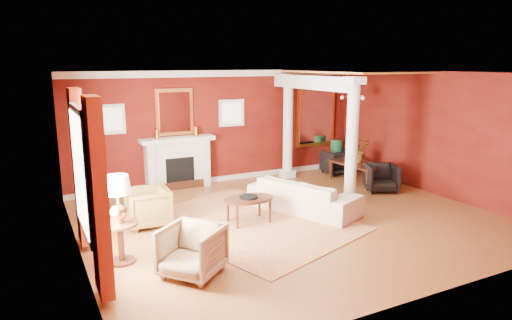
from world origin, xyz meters
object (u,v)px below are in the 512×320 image
armchair_leopard (148,205)px  side_table (118,205)px  coffee_table (249,200)px  armchair_stripe (192,248)px  dining_table (359,167)px  sofa (304,190)px

armchair_leopard → side_table: size_ratio=0.58×
coffee_table → side_table: size_ratio=0.71×
armchair_stripe → coffee_table: (1.75, 1.65, 0.05)m
armchair_leopard → dining_table: 5.80m
dining_table → armchair_stripe: bearing=114.2°
armchair_stripe → dining_table: size_ratio=0.55×
sofa → coffee_table: size_ratio=2.34×
armchair_stripe → coffee_table: armchair_stripe is taller
side_table → coffee_table: bearing=15.7°
side_table → dining_table: (6.54, 2.18, -0.52)m
side_table → armchair_stripe: bearing=-47.2°
sofa → coffee_table: 1.34m
armchair_stripe → side_table: 1.36m
sofa → armchair_leopard: size_ratio=2.89×
coffee_table → side_table: bearing=-164.3°
sofa → coffee_table: sofa is taller
armchair_stripe → coffee_table: 2.40m
dining_table → side_table: bearing=104.1°
armchair_leopard → coffee_table: bearing=70.9°
dining_table → armchair_leopard: bearing=92.7°
armchair_leopard → coffee_table: armchair_leopard is taller
armchair_stripe → side_table: (-0.85, 0.92, 0.52)m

